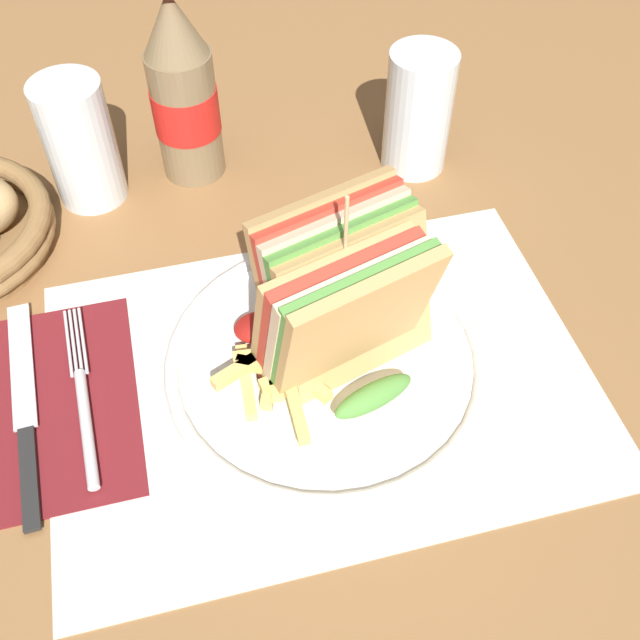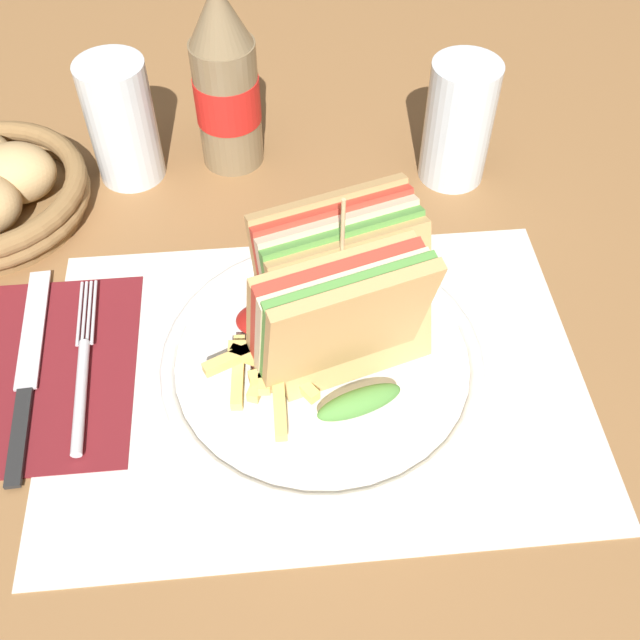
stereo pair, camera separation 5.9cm
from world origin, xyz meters
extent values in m
plane|color=olive|center=(0.00, 0.00, 0.00)|extent=(4.00, 4.00, 0.00)
cube|color=silver|center=(0.02, 0.01, 0.00)|extent=(0.43, 0.31, 0.00)
cylinder|color=white|center=(0.02, 0.01, 0.01)|extent=(0.26, 0.26, 0.01)
torus|color=white|center=(0.02, 0.01, 0.01)|extent=(0.26, 0.26, 0.01)
cube|color=tan|center=(0.04, -0.02, 0.08)|extent=(0.13, 0.07, 0.12)
cube|color=#518E3D|center=(0.04, -0.01, 0.08)|extent=(0.13, 0.07, 0.12)
cube|color=beige|center=(0.03, 0.00, 0.08)|extent=(0.13, 0.07, 0.12)
cube|color=red|center=(0.03, 0.01, 0.08)|extent=(0.13, 0.07, 0.12)
cube|color=tan|center=(0.03, 0.02, 0.07)|extent=(0.13, 0.07, 0.12)
ellipsoid|color=#518E3D|center=(0.05, -0.04, 0.03)|extent=(0.07, 0.04, 0.02)
cube|color=tan|center=(0.05, 0.01, 0.07)|extent=(0.13, 0.07, 0.12)
cube|color=#518E3D|center=(0.04, 0.02, 0.08)|extent=(0.13, 0.07, 0.12)
cube|color=beige|center=(0.04, 0.03, 0.08)|extent=(0.13, 0.07, 0.12)
cube|color=red|center=(0.04, 0.04, 0.08)|extent=(0.13, 0.07, 0.12)
cube|color=tan|center=(0.04, 0.05, 0.08)|extent=(0.13, 0.07, 0.12)
ellipsoid|color=#518E3D|center=(0.05, 0.01, 0.03)|extent=(0.07, 0.04, 0.02)
cylinder|color=tan|center=(0.04, 0.02, 0.10)|extent=(0.00, 0.00, 0.16)
cube|color=#E5C166|center=(-0.01, 0.00, 0.02)|extent=(0.05, 0.07, 0.01)
cube|color=#E5C166|center=(-0.02, 0.00, 0.02)|extent=(0.03, 0.06, 0.01)
cube|color=#E5C166|center=(-0.04, 0.00, 0.02)|extent=(0.01, 0.07, 0.01)
cube|color=#E5C166|center=(0.00, -0.01, 0.03)|extent=(0.07, 0.02, 0.01)
cube|color=#E5C166|center=(-0.02, 0.00, 0.03)|extent=(0.01, 0.06, 0.01)
cube|color=#E5C166|center=(-0.02, 0.00, 0.03)|extent=(0.06, 0.04, 0.01)
cube|color=#E5C166|center=(-0.04, 0.01, 0.03)|extent=(0.06, 0.03, 0.01)
cube|color=#E5C166|center=(-0.01, -0.03, 0.03)|extent=(0.01, 0.07, 0.01)
cube|color=#E5C166|center=(-0.02, 0.01, 0.03)|extent=(0.07, 0.01, 0.01)
ellipsoid|color=maroon|center=(-0.03, 0.05, 0.03)|extent=(0.04, 0.03, 0.01)
cube|color=maroon|center=(-0.19, 0.03, 0.00)|extent=(0.13, 0.20, 0.00)
cylinder|color=silver|center=(-0.17, 0.00, 0.01)|extent=(0.01, 0.11, 0.01)
cylinder|color=silver|center=(-0.18, 0.09, 0.01)|extent=(0.01, 0.07, 0.00)
cylinder|color=silver|center=(-0.18, 0.09, 0.01)|extent=(0.01, 0.07, 0.00)
cylinder|color=silver|center=(-0.17, 0.09, 0.01)|extent=(0.01, 0.07, 0.00)
cylinder|color=silver|center=(-0.17, 0.09, 0.01)|extent=(0.01, 0.07, 0.00)
cube|color=black|center=(-0.21, -0.03, 0.01)|extent=(0.02, 0.09, 0.00)
cube|color=silver|center=(-0.22, 0.08, 0.01)|extent=(0.02, 0.13, 0.00)
cylinder|color=#7A6647|center=(-0.04, 0.30, 0.07)|extent=(0.06, 0.06, 0.13)
cylinder|color=red|center=(-0.04, 0.30, 0.07)|extent=(0.06, 0.06, 0.05)
cone|color=#7A6647|center=(-0.04, 0.30, 0.16)|extent=(0.06, 0.06, 0.06)
cylinder|color=silver|center=(0.18, 0.25, 0.06)|extent=(0.07, 0.07, 0.13)
cylinder|color=black|center=(0.18, 0.25, 0.02)|extent=(0.06, 0.06, 0.04)
cylinder|color=silver|center=(-0.15, 0.28, 0.06)|extent=(0.07, 0.07, 0.13)
camera|label=1|loc=(-0.07, -0.33, 0.50)|focal=42.00mm
camera|label=2|loc=(-0.01, -0.34, 0.50)|focal=42.00mm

